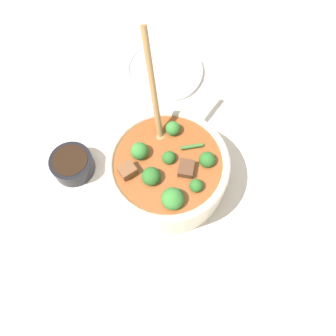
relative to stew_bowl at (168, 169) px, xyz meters
The scene contains 4 objects.
ground_plane 0.06m from the stew_bowl, ahead, with size 4.00×4.00×0.00m, color silver.
stew_bowl is the anchor object (origin of this frame).
condiment_bowl 0.21m from the stew_bowl, 101.16° to the left, with size 0.09×0.09×0.04m.
empty_plate 0.31m from the stew_bowl, 20.63° to the left, with size 0.20×0.20×0.02m.
Camera 1 is at (-0.27, -0.09, 0.66)m, focal length 35.00 mm.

